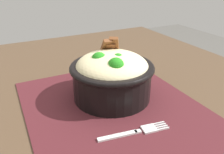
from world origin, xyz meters
name	(u,v)px	position (x,y,z in m)	size (l,w,h in m)	color
table	(113,132)	(0.00, 0.00, 0.66)	(1.20, 0.96, 0.73)	#4C3826
placemat	(117,108)	(0.01, 0.00, 0.73)	(0.44, 0.36, 0.00)	#47191E
bowl	(112,74)	(-0.04, 0.02, 0.79)	(0.21, 0.21, 0.13)	black
fork	(137,131)	(0.10, 0.00, 0.73)	(0.04, 0.14, 0.00)	silver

